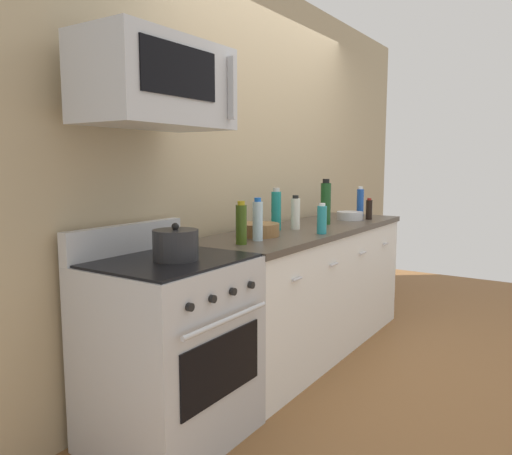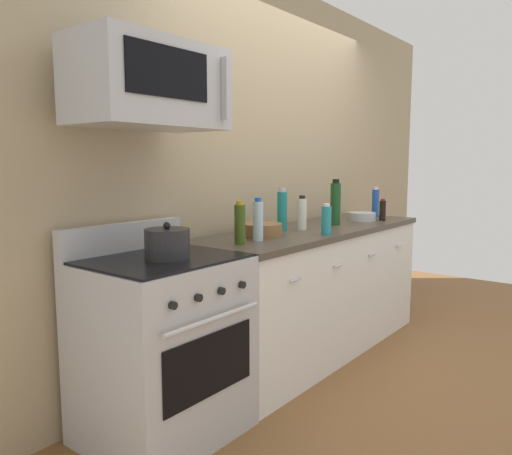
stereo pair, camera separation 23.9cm
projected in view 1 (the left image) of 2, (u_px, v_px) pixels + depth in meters
ground_plane at (307, 349)px, 3.76m from camera, size 6.33×6.33×0.00m
back_wall at (261, 167)px, 3.82m from camera, size 5.27×0.10×2.70m
counter_unit at (308, 289)px, 3.71m from camera, size 2.18×0.66×0.92m
range_oven at (170, 348)px, 2.49m from camera, size 0.76×0.69×1.07m
microwave at (157, 84)px, 2.35m from camera, size 0.74×0.44×0.40m
bottle_soy_sauce_dark at (369, 209)px, 4.13m from camera, size 0.05×0.05×0.18m
bottle_water_clear at (258, 220)px, 3.00m from camera, size 0.06×0.06×0.26m
bottle_sparkling_teal at (276, 210)px, 3.47m from camera, size 0.07×0.07×0.29m
bottle_olive_oil at (241, 224)px, 2.86m from camera, size 0.06×0.06×0.25m
bottle_dish_soap at (322, 219)px, 3.29m from camera, size 0.06×0.06×0.20m
bottle_wine_green at (326, 203)px, 3.80m from camera, size 0.08×0.08×0.34m
bottle_vinegar_white at (295, 213)px, 3.52m from camera, size 0.06×0.06×0.24m
bottle_soda_blue at (360, 202)px, 4.42m from camera, size 0.06×0.06×0.26m
bowl_steel_prep at (350, 215)px, 4.11m from camera, size 0.21×0.21×0.07m
bowl_wooden_salad at (259, 229)px, 3.20m from camera, size 0.26×0.26×0.08m
stockpot at (176, 245)px, 2.39m from camera, size 0.22×0.22×0.18m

